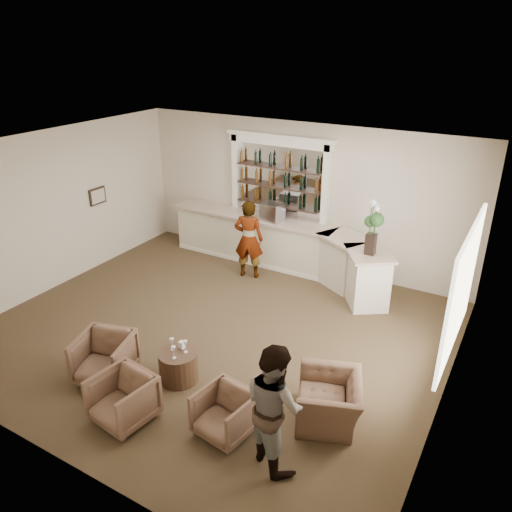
% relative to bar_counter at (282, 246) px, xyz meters
% --- Properties ---
extents(ground, '(8.00, 8.00, 0.00)m').
position_rel_bar_counter_xyz_m(ground, '(0.16, -3.00, -0.57)').
color(ground, brown).
rests_on(ground, ground).
extents(room_shell, '(8.04, 7.02, 3.32)m').
position_rel_bar_counter_xyz_m(room_shell, '(0.33, -2.29, 1.77)').
color(room_shell, beige).
rests_on(room_shell, ground).
extents(bar_counter, '(5.72, 1.80, 1.14)m').
position_rel_bar_counter_xyz_m(bar_counter, '(0.00, 0.00, 0.00)').
color(bar_counter, silver).
rests_on(bar_counter, ground).
extents(back_bar_alcove, '(2.64, 0.25, 3.00)m').
position_rel_bar_counter_xyz_m(back_bar_alcove, '(-0.34, 0.41, 1.46)').
color(back_bar_alcove, white).
rests_on(back_bar_alcove, ground).
extents(cocktail_table, '(0.61, 0.61, 0.50)m').
position_rel_bar_counter_xyz_m(cocktail_table, '(0.46, -4.43, -0.32)').
color(cocktail_table, '#452E1D').
rests_on(cocktail_table, ground).
extents(sommelier, '(0.74, 0.59, 1.78)m').
position_rel_bar_counter_xyz_m(sommelier, '(-0.47, -0.70, 0.31)').
color(sommelier, gray).
rests_on(sommelier, ground).
extents(guest, '(1.06, 0.99, 1.73)m').
position_rel_bar_counter_xyz_m(guest, '(2.51, -5.10, 0.29)').
color(guest, gray).
rests_on(guest, ground).
extents(armchair_left, '(1.01, 1.03, 0.76)m').
position_rel_bar_counter_xyz_m(armchair_left, '(-0.57, -4.97, -0.19)').
color(armchair_left, brown).
rests_on(armchair_left, ground).
extents(armchair_center, '(0.87, 0.89, 0.72)m').
position_rel_bar_counter_xyz_m(armchair_center, '(0.35, -5.53, -0.21)').
color(armchair_center, brown).
rests_on(armchair_center, ground).
extents(armchair_right, '(0.80, 0.82, 0.66)m').
position_rel_bar_counter_xyz_m(armchair_right, '(1.73, -5.03, -0.24)').
color(armchair_right, brown).
rests_on(armchair_right, ground).
extents(armchair_far, '(1.19, 1.26, 0.66)m').
position_rel_bar_counter_xyz_m(armchair_far, '(2.85, -4.07, -0.25)').
color(armchair_far, brown).
rests_on(armchair_far, ground).
extents(espresso_machine, '(0.51, 0.44, 0.40)m').
position_rel_bar_counter_xyz_m(espresso_machine, '(-0.27, 0.00, 0.77)').
color(espresso_machine, '#ABAAAF').
rests_on(espresso_machine, bar_counter).
extents(flower_vase, '(0.29, 0.29, 1.09)m').
position_rel_bar_counter_xyz_m(flower_vase, '(2.24, -0.69, 1.18)').
color(flower_vase, black).
rests_on(flower_vase, bar_counter).
extents(wine_glass_bar_left, '(0.07, 0.07, 0.21)m').
position_rel_bar_counter_xyz_m(wine_glass_bar_left, '(-0.64, -0.01, 0.67)').
color(wine_glass_bar_left, white).
rests_on(wine_glass_bar_left, bar_counter).
extents(wine_glass_bar_right, '(0.07, 0.07, 0.21)m').
position_rel_bar_counter_xyz_m(wine_glass_bar_right, '(-0.26, 0.06, 0.67)').
color(wine_glass_bar_right, white).
rests_on(wine_glass_bar_right, bar_counter).
extents(wine_glass_tbl_a, '(0.07, 0.07, 0.21)m').
position_rel_bar_counter_xyz_m(wine_glass_tbl_a, '(0.34, -4.40, 0.03)').
color(wine_glass_tbl_a, white).
rests_on(wine_glass_tbl_a, cocktail_table).
extents(wine_glass_tbl_b, '(0.07, 0.07, 0.21)m').
position_rel_bar_counter_xyz_m(wine_glass_tbl_b, '(0.56, -4.35, 0.03)').
color(wine_glass_tbl_b, white).
rests_on(wine_glass_tbl_b, cocktail_table).
extents(wine_glass_tbl_c, '(0.07, 0.07, 0.21)m').
position_rel_bar_counter_xyz_m(wine_glass_tbl_c, '(0.50, -4.56, 0.03)').
color(wine_glass_tbl_c, white).
rests_on(wine_glass_tbl_c, cocktail_table).
extents(napkin_holder, '(0.08, 0.08, 0.12)m').
position_rel_bar_counter_xyz_m(napkin_holder, '(0.44, -4.29, -0.01)').
color(napkin_holder, white).
rests_on(napkin_holder, cocktail_table).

